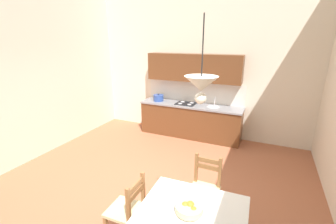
{
  "coord_description": "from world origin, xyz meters",
  "views": [
    {
      "loc": [
        1.75,
        -2.88,
        2.55
      ],
      "look_at": [
        -0.01,
        1.08,
        1.18
      ],
      "focal_mm": 24.61,
      "sensor_mm": 36.0,
      "label": 1
    }
  ],
  "objects_px": {
    "dining_chair_tv_side": "(128,210)",
    "fruit_bowl": "(189,208)",
    "dining_table": "(191,222)",
    "pendant_lamp": "(201,85)",
    "kitchen_cabinetry": "(191,106)",
    "dining_chair_kitchen_side": "(204,189)"
  },
  "relations": [
    {
      "from": "kitchen_cabinetry",
      "to": "dining_chair_tv_side",
      "type": "bearing_deg",
      "value": -84.16
    },
    {
      "from": "dining_chair_tv_side",
      "to": "pendant_lamp",
      "type": "xyz_separation_m",
      "value": [
        0.9,
        0.03,
        1.71
      ]
    },
    {
      "from": "dining_table",
      "to": "pendant_lamp",
      "type": "bearing_deg",
      "value": 71.2
    },
    {
      "from": "dining_chair_kitchen_side",
      "to": "pendant_lamp",
      "type": "bearing_deg",
      "value": -82.65
    },
    {
      "from": "dining_table",
      "to": "dining_chair_tv_side",
      "type": "xyz_separation_m",
      "value": [
        -0.88,
        0.04,
        -0.18
      ]
    },
    {
      "from": "dining_table",
      "to": "kitchen_cabinetry",
      "type": "bearing_deg",
      "value": 108.75
    },
    {
      "from": "fruit_bowl",
      "to": "dining_chair_kitchen_side",
      "type": "bearing_deg",
      "value": 93.66
    },
    {
      "from": "dining_table",
      "to": "fruit_bowl",
      "type": "xyz_separation_m",
      "value": [
        -0.02,
        -0.03,
        0.2
      ]
    },
    {
      "from": "dining_chair_kitchen_side",
      "to": "dining_table",
      "type": "bearing_deg",
      "value": -84.72
    },
    {
      "from": "dining_chair_kitchen_side",
      "to": "pendant_lamp",
      "type": "xyz_separation_m",
      "value": [
        0.1,
        -0.79,
        1.71
      ]
    },
    {
      "from": "dining_table",
      "to": "fruit_bowl",
      "type": "bearing_deg",
      "value": -131.93
    },
    {
      "from": "dining_chair_tv_side",
      "to": "pendant_lamp",
      "type": "height_order",
      "value": "pendant_lamp"
    },
    {
      "from": "kitchen_cabinetry",
      "to": "dining_chair_tv_side",
      "type": "relative_size",
      "value": 2.93
    },
    {
      "from": "dining_chair_tv_side",
      "to": "pendant_lamp",
      "type": "bearing_deg",
      "value": 1.88
    },
    {
      "from": "kitchen_cabinetry",
      "to": "dining_table",
      "type": "bearing_deg",
      "value": -71.25
    },
    {
      "from": "dining_table",
      "to": "pendant_lamp",
      "type": "xyz_separation_m",
      "value": [
        0.02,
        0.07,
        1.53
      ]
    },
    {
      "from": "dining_chair_tv_side",
      "to": "fruit_bowl",
      "type": "xyz_separation_m",
      "value": [
        0.85,
        -0.06,
        0.37
      ]
    },
    {
      "from": "dining_chair_kitchen_side",
      "to": "pendant_lamp",
      "type": "distance_m",
      "value": 1.89
    },
    {
      "from": "kitchen_cabinetry",
      "to": "dining_chair_tv_side",
      "type": "distance_m",
      "value": 3.68
    },
    {
      "from": "kitchen_cabinetry",
      "to": "fruit_bowl",
      "type": "xyz_separation_m",
      "value": [
        1.23,
        -3.7,
        -0.04
      ]
    },
    {
      "from": "kitchen_cabinetry",
      "to": "dining_chair_kitchen_side",
      "type": "bearing_deg",
      "value": -67.46
    },
    {
      "from": "kitchen_cabinetry",
      "to": "dining_chair_tv_side",
      "type": "xyz_separation_m",
      "value": [
        0.37,
        -3.64,
        -0.41
      ]
    }
  ]
}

